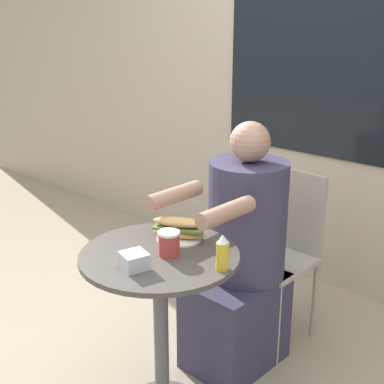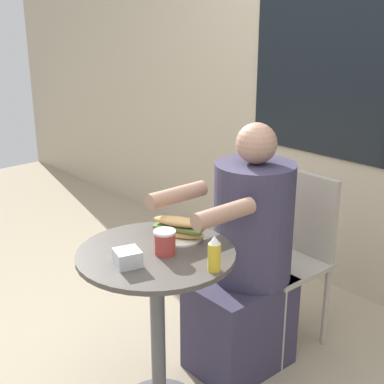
{
  "view_description": "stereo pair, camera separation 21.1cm",
  "coord_description": "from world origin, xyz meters",
  "px_view_note": "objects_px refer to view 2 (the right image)",
  "views": [
    {
      "loc": [
        1.33,
        -1.31,
        1.62
      ],
      "look_at": [
        0.0,
        0.19,
        0.94
      ],
      "focal_mm": 50.0,
      "sensor_mm": 36.0,
      "label": 1
    },
    {
      "loc": [
        1.48,
        -1.16,
        1.62
      ],
      "look_at": [
        0.0,
        0.19,
        0.94
      ],
      "focal_mm": 50.0,
      "sensor_mm": 36.0,
      "label": 2
    }
  ],
  "objects_px": {
    "diner_chair": "(294,244)",
    "sandwich_on_plate": "(179,229)",
    "drink_cup": "(165,242)",
    "seated_diner": "(246,268)",
    "condiment_bottle": "(214,254)",
    "cafe_table": "(157,299)"
  },
  "relations": [
    {
      "from": "diner_chair",
      "to": "sandwich_on_plate",
      "type": "distance_m",
      "value": 0.75
    },
    {
      "from": "drink_cup",
      "to": "seated_diner",
      "type": "bearing_deg",
      "value": 91.61
    },
    {
      "from": "seated_diner",
      "to": "condiment_bottle",
      "type": "height_order",
      "value": "seated_diner"
    },
    {
      "from": "diner_chair",
      "to": "condiment_bottle",
      "type": "bearing_deg",
      "value": 108.53
    },
    {
      "from": "diner_chair",
      "to": "drink_cup",
      "type": "xyz_separation_m",
      "value": [
        0.01,
        -0.83,
        0.26
      ]
    },
    {
      "from": "drink_cup",
      "to": "condiment_bottle",
      "type": "distance_m",
      "value": 0.23
    },
    {
      "from": "diner_chair",
      "to": "condiment_bottle",
      "type": "xyz_separation_m",
      "value": [
        0.24,
        -0.79,
        0.28
      ]
    },
    {
      "from": "cafe_table",
      "to": "condiment_bottle",
      "type": "bearing_deg",
      "value": 11.83
    },
    {
      "from": "cafe_table",
      "to": "drink_cup",
      "type": "distance_m",
      "value": 0.26
    },
    {
      "from": "diner_chair",
      "to": "drink_cup",
      "type": "distance_m",
      "value": 0.88
    },
    {
      "from": "cafe_table",
      "to": "seated_diner",
      "type": "bearing_deg",
      "value": 87.31
    },
    {
      "from": "diner_chair",
      "to": "seated_diner",
      "type": "height_order",
      "value": "seated_diner"
    },
    {
      "from": "cafe_table",
      "to": "condiment_bottle",
      "type": "relative_size",
      "value": 5.49
    },
    {
      "from": "diner_chair",
      "to": "cafe_table",
      "type": "bearing_deg",
      "value": 90.12
    },
    {
      "from": "drink_cup",
      "to": "sandwich_on_plate",
      "type": "bearing_deg",
      "value": 117.96
    },
    {
      "from": "cafe_table",
      "to": "condiment_bottle",
      "type": "distance_m",
      "value": 0.38
    },
    {
      "from": "sandwich_on_plate",
      "to": "drink_cup",
      "type": "distance_m",
      "value": 0.15
    },
    {
      "from": "cafe_table",
      "to": "seated_diner",
      "type": "xyz_separation_m",
      "value": [
        0.02,
        0.5,
        -0.03
      ]
    },
    {
      "from": "seated_diner",
      "to": "drink_cup",
      "type": "distance_m",
      "value": 0.56
    },
    {
      "from": "cafe_table",
      "to": "diner_chair",
      "type": "height_order",
      "value": "diner_chair"
    },
    {
      "from": "sandwich_on_plate",
      "to": "drink_cup",
      "type": "height_order",
      "value": "drink_cup"
    },
    {
      "from": "cafe_table",
      "to": "seated_diner",
      "type": "relative_size",
      "value": 0.63
    }
  ]
}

